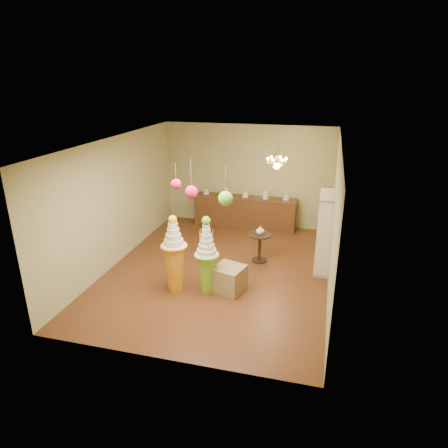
% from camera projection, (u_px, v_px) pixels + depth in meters
% --- Properties ---
extents(floor, '(6.50, 6.50, 0.00)m').
position_uv_depth(floor, '(218.00, 270.00, 9.39)').
color(floor, '#552E17').
rests_on(floor, ground).
extents(ceiling, '(6.50, 6.50, 0.00)m').
position_uv_depth(ceiling, '(218.00, 142.00, 8.33)').
color(ceiling, silver).
rests_on(ceiling, ground).
extents(wall_back, '(5.00, 0.04, 3.00)m').
position_uv_depth(wall_back, '(247.00, 176.00, 11.80)').
color(wall_back, tan).
rests_on(wall_back, ground).
extents(wall_front, '(5.00, 0.04, 3.00)m').
position_uv_depth(wall_front, '(160.00, 277.00, 5.92)').
color(wall_front, tan).
rests_on(wall_front, ground).
extents(wall_left, '(0.04, 6.50, 3.00)m').
position_uv_depth(wall_left, '(117.00, 201.00, 9.46)').
color(wall_left, tan).
rests_on(wall_left, ground).
extents(wall_right, '(0.04, 6.50, 3.00)m').
position_uv_depth(wall_right, '(334.00, 219.00, 8.27)').
color(wall_right, tan).
rests_on(wall_right, ground).
extents(pedestal_green, '(0.51, 0.51, 1.69)m').
position_uv_depth(pedestal_green, '(207.00, 263.00, 8.22)').
color(pedestal_green, '#74AE26').
rests_on(pedestal_green, floor).
extents(pedestal_orange, '(0.61, 0.61, 1.69)m').
position_uv_depth(pedestal_orange, '(175.00, 261.00, 8.29)').
color(pedestal_orange, orange).
rests_on(pedestal_orange, floor).
extents(burlap_riser, '(0.74, 0.74, 0.55)m').
position_uv_depth(burlap_riser, '(229.00, 279.00, 8.42)').
color(burlap_riser, '#8F7B4E').
rests_on(burlap_riser, floor).
extents(sideboard, '(3.04, 0.54, 1.16)m').
position_uv_depth(sideboard, '(245.00, 211.00, 11.91)').
color(sideboard, '#503019').
rests_on(sideboard, floor).
extents(shelving_unit, '(0.33, 1.20, 1.80)m').
position_uv_depth(shelving_unit, '(325.00, 232.00, 9.24)').
color(shelving_unit, beige).
rests_on(shelving_unit, floor).
extents(round_table, '(0.67, 0.67, 0.71)m').
position_uv_depth(round_table, '(260.00, 244.00, 9.69)').
color(round_table, black).
rests_on(round_table, floor).
extents(vase, '(0.26, 0.26, 0.21)m').
position_uv_depth(vase, '(260.00, 230.00, 9.56)').
color(vase, beige).
rests_on(vase, round_table).
extents(pom_red_left, '(0.24, 0.24, 0.78)m').
position_uv_depth(pom_red_left, '(191.00, 192.00, 7.15)').
color(pom_red_left, '#3D372C').
rests_on(pom_red_left, ceiling).
extents(pom_green_mid, '(0.25, 0.25, 0.77)m').
position_uv_depth(pom_green_mid, '(226.00, 198.00, 6.71)').
color(pom_green_mid, '#3D372C').
rests_on(pom_green_mid, ceiling).
extents(pom_red_right, '(0.17, 0.17, 0.51)m').
position_uv_depth(pom_red_right, '(176.00, 184.00, 6.74)').
color(pom_red_right, '#3D372C').
rests_on(pom_red_right, ceiling).
extents(chandelier, '(0.65, 0.65, 0.85)m').
position_uv_depth(chandelier, '(277.00, 163.00, 9.62)').
color(chandelier, gold).
rests_on(chandelier, ceiling).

